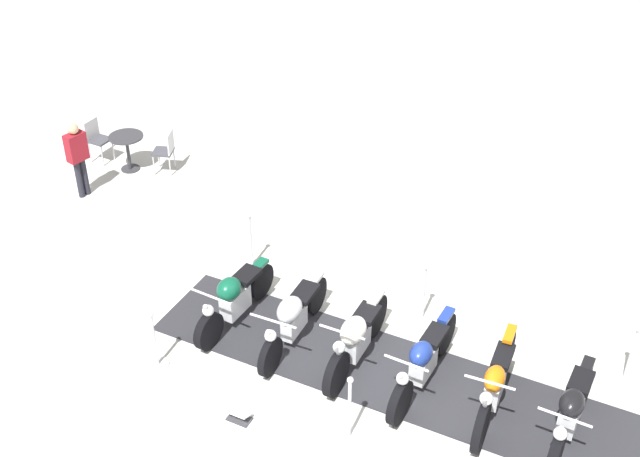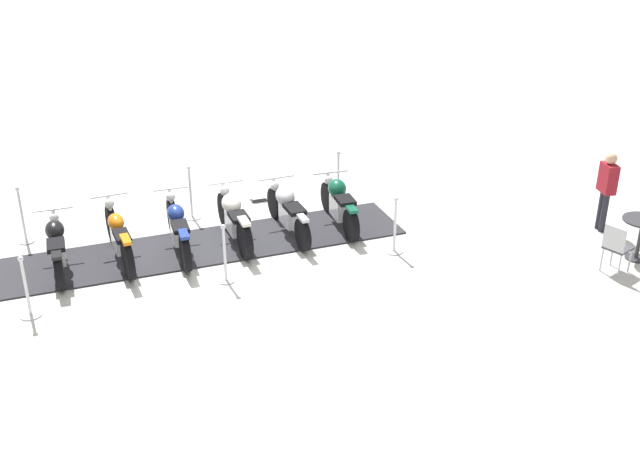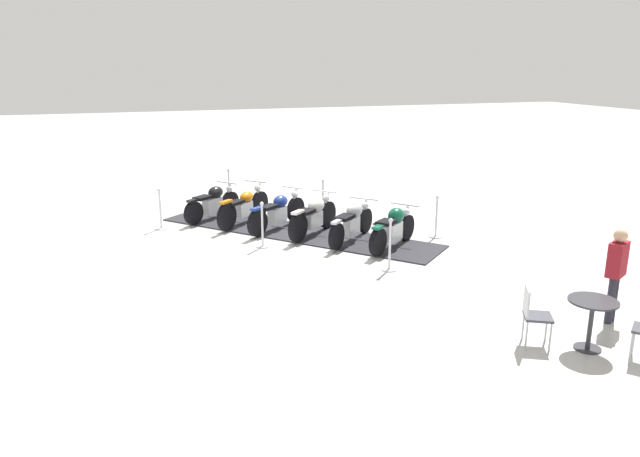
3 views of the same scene
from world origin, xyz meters
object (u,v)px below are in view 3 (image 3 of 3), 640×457
at_px(cafe_chair_across_table, 533,312).
at_px(bystander_person, 616,267).
at_px(stanchion_left_mid, 262,231).
at_px(motorcycle_copper, 244,206).
at_px(cafe_table, 592,313).
at_px(motorcycle_forest, 394,228).
at_px(motorcycle_chrome, 352,221).
at_px(stanchion_right_front, 436,224).
at_px(stanchion_left_front, 390,253).
at_px(stanchion_right_mid, 323,208).
at_px(motorcycle_navy, 278,211).
at_px(motorcycle_cream, 314,215).
at_px(stanchion_right_rear, 229,193).
at_px(stanchion_left_rear, 161,217).
at_px(motorcycle_black, 213,202).
at_px(info_placard, 380,222).

distance_m(cafe_chair_across_table, bystander_person, 1.84).
bearing_deg(stanchion_left_mid, motorcycle_copper, -0.71).
relative_size(stanchion_left_mid, cafe_table, 1.37).
height_order(motorcycle_forest, motorcycle_chrome, motorcycle_chrome).
relative_size(cafe_chair_across_table, bystander_person, 0.57).
bearing_deg(stanchion_right_front, stanchion_left_front, 131.22).
bearing_deg(bystander_person, stanchion_right_mid, -12.14).
xyz_separation_m(motorcycle_chrome, motorcycle_navy, (1.58, 1.40, -0.04)).
bearing_deg(cafe_chair_across_table, motorcycle_cream, 129.40).
bearing_deg(cafe_chair_across_table, stanchion_left_mid, 142.31).
bearing_deg(motorcycle_copper, stanchion_right_front, -77.39).
height_order(motorcycle_navy, stanchion_right_rear, stanchion_right_rear).
xyz_separation_m(stanchion_left_rear, stanchion_right_rear, (1.85, -2.11, 0.10)).
bearing_deg(motorcycle_chrome, stanchion_right_front, -51.27).
bearing_deg(motorcycle_copper, motorcycle_black, 86.01).
relative_size(stanchion_left_rear, cafe_table, 1.35).
bearing_deg(stanchion_left_front, stanchion_right_front, -48.78).
relative_size(motorcycle_black, info_placard, 4.37).
bearing_deg(stanchion_right_rear, bystander_person, -156.38).
height_order(motorcycle_forest, stanchion_right_rear, stanchion_right_rear).
xyz_separation_m(motorcycle_copper, stanchion_right_mid, (-0.29, -2.09, -0.13)).
distance_m(motorcycle_cream, stanchion_left_mid, 1.54).
height_order(stanchion_right_mid, cafe_table, stanchion_right_mid).
bearing_deg(stanchion_left_rear, motorcycle_chrome, -121.92).
distance_m(motorcycle_copper, bystander_person, 9.20).
distance_m(stanchion_right_rear, bystander_person, 11.10).
distance_m(stanchion_left_mid, cafe_table, 7.42).
relative_size(motorcycle_navy, cafe_table, 2.38).
xyz_separation_m(motorcycle_chrome, motorcycle_black, (3.18, 2.80, -0.04)).
xyz_separation_m(cafe_table, cafe_chair_across_table, (0.40, 0.72, -0.06)).
relative_size(stanchion_left_rear, stanchion_right_front, 1.01).
bearing_deg(motorcycle_chrome, stanchion_right_mid, 47.63).
distance_m(motorcycle_black, info_placard, 4.53).
height_order(motorcycle_black, cafe_table, motorcycle_black).
relative_size(motorcycle_copper, stanchion_left_mid, 1.57).
bearing_deg(motorcycle_cream, motorcycle_navy, 89.75).
height_order(motorcycle_navy, cafe_chair_across_table, motorcycle_navy).
distance_m(motorcycle_black, stanchion_right_front, 5.99).
bearing_deg(bystander_person, cafe_table, 93.97).
bearing_deg(motorcycle_black, cafe_table, -106.26).
distance_m(stanchion_right_mid, bystander_person, 8.13).
bearing_deg(motorcycle_black, motorcycle_cream, -88.12).
distance_m(motorcycle_forest, stanchion_left_front, 1.54).
bearing_deg(stanchion_right_rear, stanchion_left_rear, 131.22).
xyz_separation_m(motorcycle_forest, stanchion_right_front, (0.50, -1.39, -0.16)).
distance_m(motorcycle_forest, stanchion_right_mid, 2.99).
height_order(cafe_table, bystander_person, bystander_person).
xyz_separation_m(motorcycle_black, stanchion_right_mid, (-1.09, -2.78, -0.12)).
distance_m(stanchion_right_front, stanchion_left_front, 2.81).
bearing_deg(motorcycle_black, stanchion_right_mid, -60.76).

